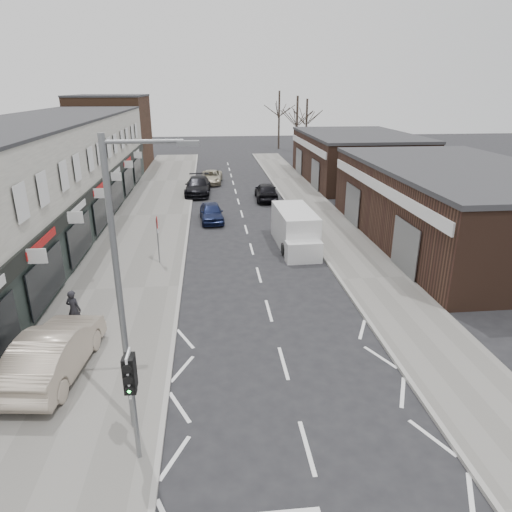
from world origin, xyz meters
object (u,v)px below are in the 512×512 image
object	(u,v)px
warning_sign	(158,226)
sedan_on_pavement	(55,351)
parked_car_left_b	(198,186)
parked_car_right_a	(298,219)
street_lamp	(125,278)
pedestrian	(74,310)
parked_car_left_c	(211,177)
traffic_light	(131,382)
white_van	(295,230)
parked_car_right_b	(266,191)
parked_car_left_a	(211,212)

from	to	relation	value
warning_sign	sedan_on_pavement	size ratio (longest dim) A/B	0.54
parked_car_left_b	parked_car_right_a	bearing A→B (deg)	-56.28
street_lamp	sedan_on_pavement	distance (m)	5.57
warning_sign	pedestrian	xyz separation A→B (m)	(-2.62, -6.97, -1.26)
parked_car_left_b	parked_car_left_c	xyz separation A→B (m)	(1.20, 4.91, -0.14)
warning_sign	traffic_light	bearing A→B (deg)	-86.90
white_van	warning_sign	bearing A→B (deg)	-165.91
warning_sign	white_van	size ratio (longest dim) A/B	0.47
parked_car_left_c	parked_car_left_b	bearing A→B (deg)	-99.07
parked_car_right_a	parked_car_right_b	xyz separation A→B (m)	(-1.11, 8.55, 0.08)
street_lamp	parked_car_left_c	bearing A→B (deg)	86.17
sedan_on_pavement	parked_car_right_b	bearing A→B (deg)	-105.86
parked_car_right_a	traffic_light	bearing A→B (deg)	67.55
sedan_on_pavement	warning_sign	bearing A→B (deg)	-97.23
parked_car_left_a	parked_car_right_a	xyz separation A→B (m)	(5.80, -2.48, 0.01)
white_van	pedestrian	xyz separation A→B (m)	(-10.42, -9.19, -0.11)
white_van	parked_car_left_b	distance (m)	16.00
traffic_light	parked_car_left_b	size ratio (longest dim) A/B	0.59
street_lamp	parked_car_left_b	bearing A→B (deg)	87.84
pedestrian	parked_car_right_a	world-z (taller)	pedestrian
street_lamp	white_van	xyz separation A→B (m)	(7.17, 15.02, -3.57)
pedestrian	parked_car_left_a	xyz separation A→B (m)	(5.49, 15.18, -0.28)
traffic_light	parked_car_right_b	world-z (taller)	traffic_light
street_lamp	parked_car_left_a	xyz separation A→B (m)	(2.23, 21.01, -3.96)
traffic_light	white_van	distance (m)	17.75
traffic_light	parked_car_right_a	bearing A→B (deg)	68.19
traffic_light	parked_car_right_b	bearing A→B (deg)	76.50
parked_car_right_b	parked_car_left_c	bearing A→B (deg)	-57.35
parked_car_left_b	parked_car_right_a	world-z (taller)	parked_car_left_b
street_lamp	pedestrian	xyz separation A→B (m)	(-3.26, 5.83, -3.68)
parked_car_right_a	parked_car_left_c	bearing A→B (deg)	-71.26
pedestrian	parked_car_left_c	xyz separation A→B (m)	(5.58, 28.91, -0.31)
parked_car_left_b	parked_car_right_a	distance (m)	13.24
parked_car_left_a	parked_car_left_b	xyz separation A→B (m)	(-1.10, 8.82, 0.10)
traffic_light	warning_sign	size ratio (longest dim) A/B	1.15
street_lamp	parked_car_right_a	xyz separation A→B (m)	(8.03, 18.53, -3.95)
sedan_on_pavement	traffic_light	bearing A→B (deg)	134.86
street_lamp	parked_car_right_b	distance (m)	28.21
sedan_on_pavement	parked_car_right_a	world-z (taller)	sedan_on_pavement
street_lamp	parked_car_left_a	bearing A→B (deg)	83.94
traffic_light	warning_sign	distance (m)	14.04
traffic_light	parked_car_right_a	size ratio (longest dim) A/B	0.76
parked_car_left_b	warning_sign	bearing A→B (deg)	-93.59
street_lamp	parked_car_left_c	xyz separation A→B (m)	(2.33, 34.74, -3.99)
traffic_light	street_lamp	world-z (taller)	street_lamp
sedan_on_pavement	parked_car_right_a	distance (m)	19.22
traffic_light	warning_sign	bearing A→B (deg)	93.10
traffic_light	parked_car_left_a	size ratio (longest dim) A/B	0.80
pedestrian	parked_car_right_b	bearing A→B (deg)	-97.01
warning_sign	parked_car_left_c	bearing A→B (deg)	82.32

